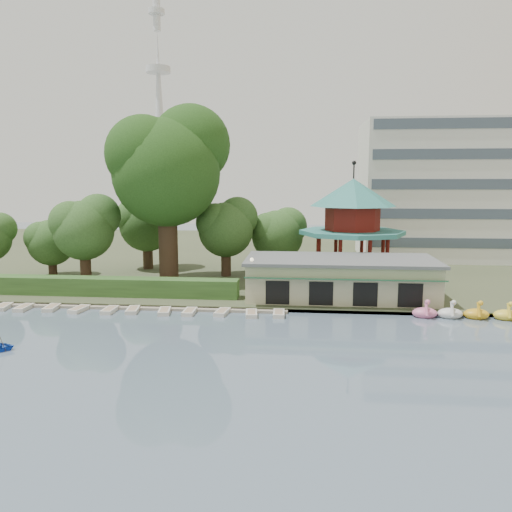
# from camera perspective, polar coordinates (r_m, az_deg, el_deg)

# --- Properties ---
(ground_plane) EXTENTS (220.00, 220.00, 0.00)m
(ground_plane) POSITION_cam_1_polar(r_m,az_deg,el_deg) (30.20, -7.29, -14.54)
(ground_plane) COLOR slate
(ground_plane) RESTS_ON ground
(shore) EXTENTS (220.00, 70.00, 0.40)m
(shore) POSITION_cam_1_polar(r_m,az_deg,el_deg) (80.17, 0.90, 0.23)
(shore) COLOR #424930
(shore) RESTS_ON ground
(embankment) EXTENTS (220.00, 0.60, 0.30)m
(embankment) POSITION_cam_1_polar(r_m,az_deg,el_deg) (46.31, -2.56, -6.04)
(embankment) COLOR gray
(embankment) RESTS_ON ground
(dock) EXTENTS (34.00, 1.60, 0.24)m
(dock) POSITION_cam_1_polar(r_m,az_deg,el_deg) (49.32, -16.59, -5.52)
(dock) COLOR gray
(dock) RESTS_ON ground
(boathouse) EXTENTS (18.60, 9.39, 3.90)m
(boathouse) POSITION_cam_1_polar(r_m,az_deg,el_deg) (50.08, 9.60, -2.43)
(boathouse) COLOR #B2AE89
(boathouse) RESTS_ON shore
(pavilion) EXTENTS (12.40, 12.40, 13.50)m
(pavilion) POSITION_cam_1_polar(r_m,az_deg,el_deg) (59.50, 10.97, 4.23)
(pavilion) COLOR #B2AE89
(pavilion) RESTS_ON shore
(office_building) EXTENTS (38.00, 18.00, 20.00)m
(office_building) POSITION_cam_1_polar(r_m,az_deg,el_deg) (80.53, 24.73, 6.30)
(office_building) COLOR silver
(office_building) RESTS_ON shore
(broadcast_tower) EXTENTS (8.00, 8.00, 96.00)m
(broadcast_tower) POSITION_cam_1_polar(r_m,az_deg,el_deg) (175.32, -10.98, 15.67)
(broadcast_tower) COLOR silver
(broadcast_tower) RESTS_ON ground
(hedge) EXTENTS (30.00, 2.00, 1.80)m
(hedge) POSITION_cam_1_polar(r_m,az_deg,el_deg) (53.18, -18.32, -3.28)
(hedge) COLOR #335925
(hedge) RESTS_ON shore
(lamp_post) EXTENTS (0.36, 0.36, 4.28)m
(lamp_post) POSITION_cam_1_polar(r_m,az_deg,el_deg) (47.09, -0.49, -1.81)
(lamp_post) COLOR black
(lamp_post) RESTS_ON shore
(big_tree) EXTENTS (13.25, 12.35, 20.04)m
(big_tree) POSITION_cam_1_polar(r_m,az_deg,el_deg) (57.34, -10.02, 10.38)
(big_tree) COLOR #3A281C
(big_tree) RESTS_ON shore
(small_trees) EXTENTS (39.43, 17.08, 10.08)m
(small_trees) POSITION_cam_1_polar(r_m,az_deg,el_deg) (62.09, -11.69, 3.15)
(small_trees) COLOR #3A281C
(small_trees) RESTS_ON shore
(moored_rowboats) EXTENTS (32.33, 2.67, 0.36)m
(moored_rowboats) POSITION_cam_1_polar(r_m,az_deg,el_deg) (47.79, -16.56, -5.89)
(moored_rowboats) COLOR beige
(moored_rowboats) RESTS_ON ground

